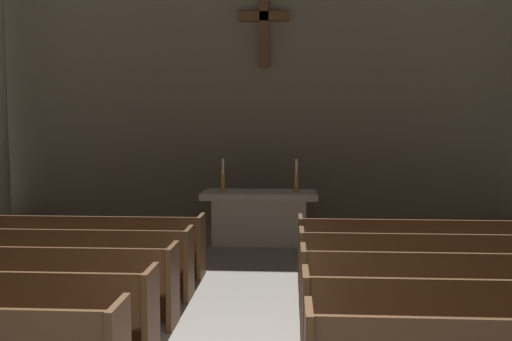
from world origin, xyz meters
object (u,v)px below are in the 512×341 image
at_px(candlestick_right, 296,181).
at_px(pew_right_row_5, 431,250).
at_px(pew_left_row_4, 48,261).
at_px(pew_left_row_3, 10,283).
at_px(pew_right_row_2, 512,325).
at_px(pew_left_row_5, 76,245).
at_px(pew_right_row_4, 450,268).
at_px(pew_right_row_3, 476,291).
at_px(altar, 259,216).
at_px(candlestick_left, 223,181).

bearing_deg(candlestick_right, pew_right_row_5, -51.75).
xyz_separation_m(pew_left_row_4, candlestick_right, (3.35, 3.51, 0.73)).
xyz_separation_m(pew_left_row_3, pew_right_row_2, (5.30, -1.03, 0.00)).
bearing_deg(pew_right_row_2, pew_left_row_3, 168.97).
bearing_deg(pew_right_row_2, pew_left_row_5, 149.68).
distance_m(pew_left_row_4, pew_right_row_4, 5.30).
relative_size(pew_right_row_2, pew_right_row_3, 1.00).
xyz_separation_m(pew_right_row_3, candlestick_right, (-1.95, 4.54, 0.73)).
relative_size(pew_right_row_3, altar, 1.76).
bearing_deg(pew_right_row_5, pew_right_row_3, -90.00).
relative_size(pew_left_row_3, pew_left_row_4, 1.00).
distance_m(pew_left_row_5, pew_right_row_2, 6.14).
relative_size(pew_left_row_5, candlestick_left, 6.26).
relative_size(pew_right_row_2, candlestick_left, 6.26).
xyz_separation_m(pew_left_row_4, pew_left_row_5, (0.00, 1.03, 0.00)).
distance_m(pew_left_row_4, pew_left_row_5, 1.03).
bearing_deg(pew_right_row_2, pew_right_row_4, 90.00).
bearing_deg(altar, pew_right_row_5, -43.03).
bearing_deg(pew_left_row_4, pew_right_row_2, -21.30).
relative_size(pew_right_row_4, candlestick_left, 6.26).
distance_m(pew_left_row_5, candlestick_right, 4.23).
bearing_deg(pew_right_row_2, pew_left_row_4, 158.70).
bearing_deg(pew_left_row_3, pew_left_row_4, 90.00).
distance_m(pew_left_row_5, pew_right_row_4, 5.40).
distance_m(altar, candlestick_right, 0.97).
xyz_separation_m(pew_left_row_3, pew_right_row_3, (5.30, 0.00, 0.00)).
bearing_deg(candlestick_left, pew_right_row_3, -53.58).
height_order(pew_left_row_4, pew_right_row_5, same).
xyz_separation_m(pew_right_row_3, candlestick_left, (-3.35, 4.54, 0.73)).
relative_size(pew_right_row_2, pew_right_row_5, 1.00).
distance_m(pew_right_row_3, pew_right_row_5, 2.07).
distance_m(pew_left_row_3, pew_left_row_5, 2.07).
bearing_deg(pew_left_row_5, candlestick_left, 51.75).
bearing_deg(pew_left_row_4, candlestick_left, 60.92).
distance_m(pew_right_row_2, pew_right_row_4, 2.07).
relative_size(pew_right_row_5, altar, 1.76).
bearing_deg(pew_left_row_4, pew_right_row_5, 11.03).
height_order(pew_right_row_2, pew_right_row_4, same).
distance_m(pew_right_row_4, pew_right_row_5, 1.03).
bearing_deg(pew_right_row_3, pew_right_row_4, 90.00).
relative_size(pew_left_row_3, pew_right_row_5, 1.00).
xyz_separation_m(pew_right_row_4, altar, (-2.65, 3.51, 0.06)).
bearing_deg(altar, pew_right_row_2, -64.57).
bearing_deg(pew_right_row_4, pew_left_row_4, 180.00).
xyz_separation_m(pew_left_row_4, altar, (2.65, 3.51, 0.06)).
height_order(altar, candlestick_right, candlestick_right).
bearing_deg(pew_right_row_4, pew_right_row_3, -90.00).
height_order(pew_left_row_4, pew_right_row_4, same).
distance_m(pew_right_row_3, pew_right_row_4, 1.03).
bearing_deg(pew_right_row_3, pew_left_row_3, 180.00).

